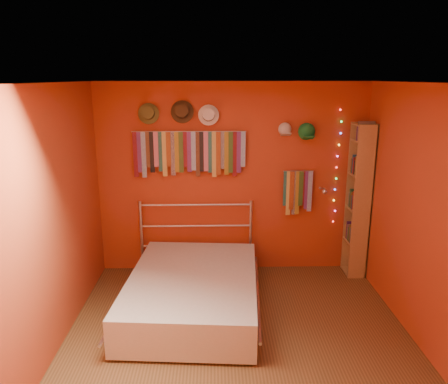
{
  "coord_description": "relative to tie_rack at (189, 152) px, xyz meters",
  "views": [
    {
      "loc": [
        -0.24,
        -3.82,
        2.55
      ],
      "look_at": [
        -0.13,
        0.9,
        1.3
      ],
      "focal_mm": 35.0,
      "sensor_mm": 36.0,
      "label": 1
    }
  ],
  "objects": [
    {
      "name": "fairy_lights",
      "position": [
        1.91,
        0.03,
        -0.22
      ],
      "size": [
        0.05,
        0.02,
        1.51
      ],
      "color": "#FF3333",
      "rests_on": "back_wall"
    },
    {
      "name": "ceiling",
      "position": [
        0.55,
        -1.68,
        0.87
      ],
      "size": [
        3.5,
        3.5,
        0.02
      ],
      "primitive_type": "cube",
      "color": "white",
      "rests_on": "back_wall"
    },
    {
      "name": "ground",
      "position": [
        0.55,
        -1.68,
        -1.63
      ],
      "size": [
        3.5,
        3.5,
        0.0
      ],
      "primitive_type": "plane",
      "color": "#51381B",
      "rests_on": "ground"
    },
    {
      "name": "bookshelf",
      "position": [
        2.21,
        -0.15,
        -0.61
      ],
      "size": [
        0.25,
        0.34,
        2.0
      ],
      "color": "#9A7845",
      "rests_on": "ground"
    },
    {
      "name": "fedora_olive",
      "position": [
        -0.5,
        -0.03,
        0.49
      ],
      "size": [
        0.26,
        0.14,
        0.26
      ],
      "rotation": [
        1.36,
        0.0,
        0.0
      ],
      "color": "brown",
      "rests_on": "back_wall"
    },
    {
      "name": "fedora_white",
      "position": [
        0.25,
        -0.03,
        0.47
      ],
      "size": [
        0.26,
        0.14,
        0.26
      ],
      "rotation": [
        1.36,
        0.0,
        0.0
      ],
      "color": "white",
      "rests_on": "back_wall"
    },
    {
      "name": "back_wall",
      "position": [
        0.55,
        0.07,
        -0.38
      ],
      "size": [
        3.5,
        0.02,
        2.5
      ],
      "primitive_type": "cube",
      "color": "#AE481C",
      "rests_on": "ground"
    },
    {
      "name": "reading_lamp",
      "position": [
        1.71,
        -0.16,
        -0.49
      ],
      "size": [
        0.07,
        0.29,
        0.09
      ],
      "color": "#BCBCC1",
      "rests_on": "back_wall"
    },
    {
      "name": "cap_green",
      "position": [
        1.49,
        0.01,
        0.25
      ],
      "size": [
        0.2,
        0.25,
        0.2
      ],
      "color": "#1B7D33",
      "rests_on": "back_wall"
    },
    {
      "name": "right_wall",
      "position": [
        2.3,
        -1.68,
        -0.38
      ],
      "size": [
        0.02,
        3.5,
        2.5
      ],
      "primitive_type": "cube",
      "color": "#AE481C",
      "rests_on": "ground"
    },
    {
      "name": "cap_white",
      "position": [
        1.21,
        0.01,
        0.28
      ],
      "size": [
        0.17,
        0.22,
        0.17
      ],
      "color": "silver",
      "rests_on": "back_wall"
    },
    {
      "name": "fedora_brown",
      "position": [
        -0.08,
        -0.03,
        0.51
      ],
      "size": [
        0.29,
        0.15,
        0.28
      ],
      "rotation": [
        1.36,
        0.0,
        0.0
      ],
      "color": "#3F2C16",
      "rests_on": "back_wall"
    },
    {
      "name": "small_tie_rack",
      "position": [
        1.41,
        -0.0,
        -0.52
      ],
      "size": [
        0.4,
        0.03,
        0.6
      ],
      "color": "#BCBCC1",
      "rests_on": "back_wall"
    },
    {
      "name": "tie_rack",
      "position": [
        0.0,
        0.0,
        0.0
      ],
      "size": [
        1.45,
        0.03,
        0.59
      ],
      "color": "#BCBCC1",
      "rests_on": "back_wall"
    },
    {
      "name": "left_wall",
      "position": [
        -1.2,
        -1.68,
        -0.38
      ],
      "size": [
        0.02,
        3.5,
        2.5
      ],
      "primitive_type": "cube",
      "color": "#AE481C",
      "rests_on": "ground"
    },
    {
      "name": "bed",
      "position": [
        0.07,
        -1.06,
        -1.4
      ],
      "size": [
        1.63,
        2.09,
        0.98
      ],
      "rotation": [
        0.0,
        0.0,
        -0.07
      ],
      "color": "#BCBCC1",
      "rests_on": "ground"
    }
  ]
}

